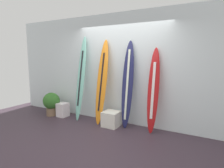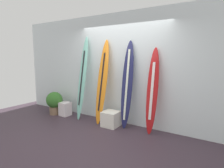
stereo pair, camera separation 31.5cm
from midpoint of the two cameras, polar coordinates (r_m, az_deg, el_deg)
ground at (r=4.22m, az=-6.98°, el=-16.18°), size 8.00×8.00×0.04m
wall_back at (r=4.96m, az=1.69°, el=4.52°), size 7.20×0.20×2.80m
surfboard_seafoam at (r=5.28m, az=-10.88°, el=1.54°), size 0.23×0.49×2.26m
surfboard_sunset at (r=4.90m, az=-4.87°, el=0.52°), size 0.29×0.50×2.15m
surfboard_navy at (r=4.61m, az=2.70°, el=-0.14°), size 0.29×0.37×2.10m
surfboard_crimson at (r=4.37m, az=10.14°, el=-2.10°), size 0.26×0.36×1.92m
display_block_left at (r=4.82m, az=-2.08°, el=-10.33°), size 0.40×0.40×0.37m
display_block_center at (r=5.79m, az=-15.92°, el=-7.38°), size 0.29×0.29×0.39m
potted_plant at (r=5.96m, az=-18.98°, el=-5.24°), size 0.48×0.48×0.67m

